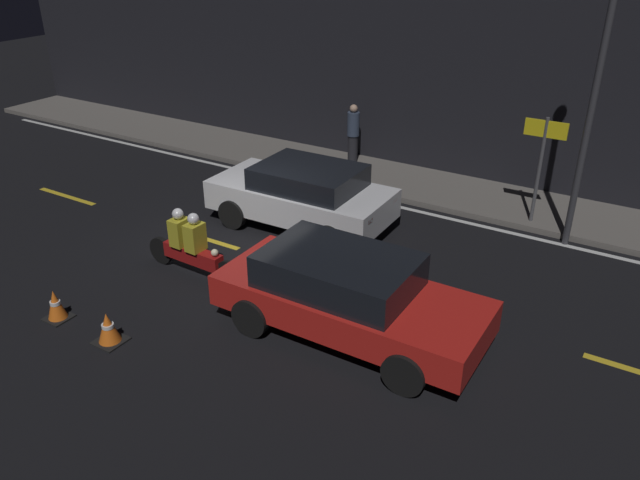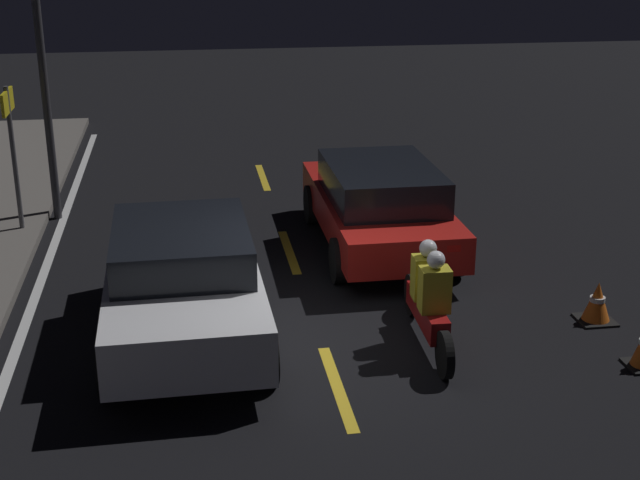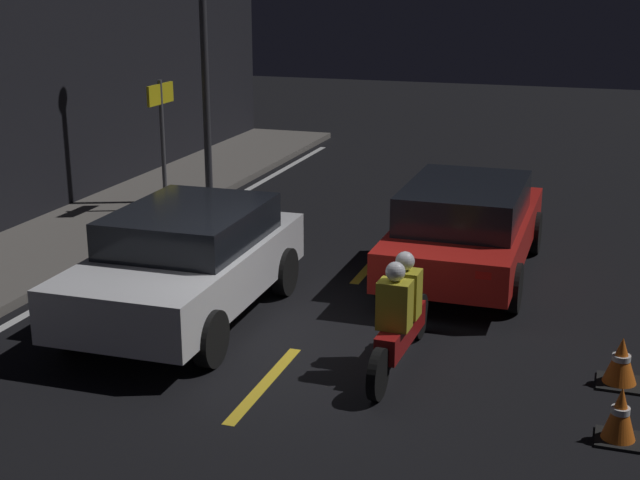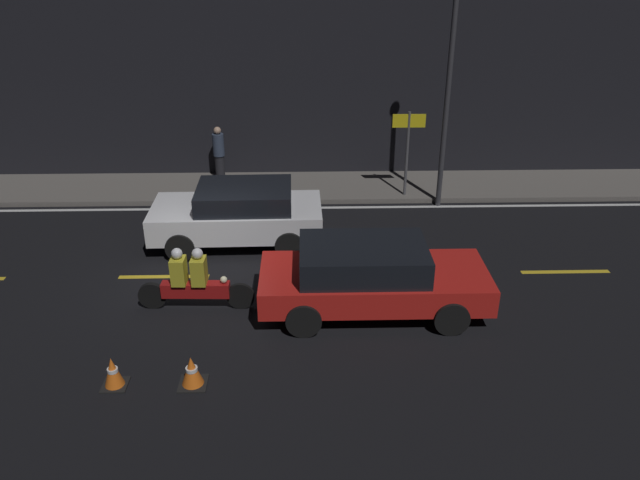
# 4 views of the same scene
# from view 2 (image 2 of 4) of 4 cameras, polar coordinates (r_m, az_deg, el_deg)

# --- Properties ---
(ground_plane) EXTENTS (56.00, 56.00, 0.00)m
(ground_plane) POSITION_cam_2_polar(r_m,az_deg,el_deg) (11.21, 0.23, -6.94)
(ground_plane) COLOR black
(lane_dash_c) EXTENTS (2.00, 0.14, 0.01)m
(lane_dash_c) POSITION_cam_2_polar(r_m,az_deg,el_deg) (10.34, 1.12, -9.38)
(lane_dash_c) COLOR gold
(lane_dash_c) RESTS_ON ground
(lane_dash_d) EXTENTS (2.00, 0.14, 0.01)m
(lane_dash_d) POSITION_cam_2_polar(r_m,az_deg,el_deg) (14.40, -1.98, -0.74)
(lane_dash_d) COLOR gold
(lane_dash_d) RESTS_ON ground
(lane_dash_e) EXTENTS (2.00, 0.14, 0.01)m
(lane_dash_e) POSITION_cam_2_polar(r_m,az_deg,el_deg) (18.66, -3.68, 4.03)
(lane_dash_e) COLOR gold
(lane_dash_e) RESTS_ON ground
(lane_solid_kerb) EXTENTS (25.20, 0.14, 0.01)m
(lane_solid_kerb) POSITION_cam_2_polar(r_m,az_deg,el_deg) (11.31, -19.32, -7.88)
(lane_solid_kerb) COLOR silver
(lane_solid_kerb) RESTS_ON ground
(sedan_white) EXTENTS (4.10, 2.06, 1.46)m
(sedan_white) POSITION_cam_2_polar(r_m,az_deg,el_deg) (11.27, -8.75, -2.63)
(sedan_white) COLOR silver
(sedan_white) RESTS_ON ground
(taxi_red) EXTENTS (4.50, 1.96, 1.44)m
(taxi_red) POSITION_cam_2_polar(r_m,az_deg,el_deg) (14.31, 3.78, 2.37)
(taxi_red) COLOR red
(taxi_red) RESTS_ON ground
(motorcycle) EXTENTS (2.35, 0.38, 1.35)m
(motorcycle) POSITION_cam_2_polar(r_m,az_deg,el_deg) (11.11, 7.00, -3.80)
(motorcycle) COLOR black
(motorcycle) RESTS_ON ground
(traffic_cone_mid) EXTENTS (0.48, 0.48, 0.55)m
(traffic_cone_mid) POSITION_cam_2_polar(r_m,az_deg,el_deg) (12.39, 17.31, -3.84)
(traffic_cone_mid) COLOR black
(traffic_cone_mid) RESTS_ON ground
(shop_sign) EXTENTS (0.90, 0.08, 2.40)m
(shop_sign) POSITION_cam_2_polar(r_m,az_deg,el_deg) (15.48, -19.19, 6.68)
(shop_sign) COLOR #4C4C51
(shop_sign) RESTS_ON raised_curb
(street_lamp) EXTENTS (0.28, 0.28, 5.76)m
(street_lamp) POSITION_cam_2_polar(r_m,az_deg,el_deg) (16.03, -17.53, 12.40)
(street_lamp) COLOR #333338
(street_lamp) RESTS_ON ground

